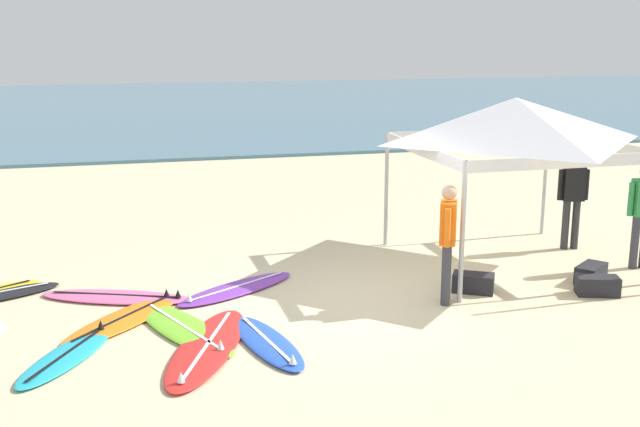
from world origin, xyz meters
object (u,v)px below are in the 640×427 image
at_px(gear_bag_near_tent, 597,286).
at_px(surfboard_pink, 117,297).
at_px(person_black, 573,194).
at_px(gear_bag_by_pole, 473,283).
at_px(person_orange, 448,236).
at_px(surfboard_red, 207,347).
at_px(surfboard_cyan, 68,355).
at_px(surfboard_blue, 267,342).
at_px(canopy_tent, 515,120).
at_px(surfboard_lime, 184,328).
at_px(surfboard_orange, 124,319).
at_px(surfboard_purple, 236,289).
at_px(gear_bag_on_sand, 591,274).

bearing_deg(gear_bag_near_tent, surfboard_pink, 166.78).
height_order(surfboard_pink, person_black, person_black).
bearing_deg(gear_bag_by_pole, person_orange, -150.38).
relative_size(surfboard_red, gear_bag_by_pole, 4.39).
xyz_separation_m(surfboard_cyan, gear_bag_by_pole, (5.71, 0.98, 0.10)).
distance_m(surfboard_pink, surfboard_blue, 2.84).
distance_m(canopy_tent, surfboard_lime, 6.22).
xyz_separation_m(surfboard_red, person_black, (6.78, 2.89, 0.95)).
distance_m(surfboard_red, surfboard_orange, 1.56).
xyz_separation_m(canopy_tent, surfboard_lime, (-5.50, -1.69, -2.35)).
bearing_deg(surfboard_cyan, surfboard_purple, 39.67).
relative_size(canopy_tent, surfboard_lime, 1.37).
height_order(surfboard_lime, gear_bag_by_pole, gear_bag_by_pole).
bearing_deg(canopy_tent, person_orange, -139.00).
relative_size(canopy_tent, gear_bag_by_pole, 5.48).
xyz_separation_m(surfboard_blue, gear_bag_on_sand, (5.30, 1.15, 0.10)).
bearing_deg(surfboard_pink, surfboard_blue, -51.26).
bearing_deg(person_orange, surfboard_cyan, -172.88).
bearing_deg(canopy_tent, surfboard_lime, -162.95).
height_order(surfboard_lime, person_orange, person_orange).
bearing_deg(surfboard_red, gear_bag_by_pole, 15.87).
bearing_deg(gear_bag_by_pole, surfboard_blue, -160.26).
xyz_separation_m(surfboard_cyan, person_black, (8.41, 2.71, 0.95)).
xyz_separation_m(surfboard_orange, gear_bag_by_pole, (5.04, -0.07, 0.10)).
distance_m(surfboard_pink, person_orange, 4.82).
relative_size(surfboard_red, surfboard_lime, 1.10).
bearing_deg(surfboard_red, canopy_tent, 24.29).
height_order(person_orange, gear_bag_near_tent, person_orange).
distance_m(surfboard_purple, surfboard_blue, 2.14).
height_order(surfboard_cyan, gear_bag_near_tent, gear_bag_near_tent).
bearing_deg(person_orange, surfboard_pink, 163.35).
distance_m(surfboard_cyan, surfboard_lime, 1.50).
relative_size(surfboard_cyan, person_orange, 1.12).
distance_m(canopy_tent, surfboard_purple, 5.17).
xyz_separation_m(surfboard_purple, gear_bag_by_pole, (3.40, -0.94, 0.10)).
bearing_deg(canopy_tent, person_black, 18.72).
bearing_deg(surfboard_cyan, surfboard_red, -6.41).
xyz_separation_m(surfboard_red, gear_bag_on_sand, (6.03, 1.11, 0.10)).
distance_m(surfboard_pink, surfboard_purple, 1.73).
bearing_deg(canopy_tent, gear_bag_by_pole, -134.50).
xyz_separation_m(gear_bag_near_tent, gear_bag_by_pole, (-1.71, 0.59, 0.00)).
bearing_deg(gear_bag_on_sand, canopy_tent, 120.59).
distance_m(surfboard_lime, person_orange, 3.83).
bearing_deg(person_orange, gear_bag_by_pole, 29.62).
height_order(surfboard_pink, gear_bag_by_pole, gear_bag_by_pole).
height_order(surfboard_purple, surfboard_orange, same).
height_order(surfboard_pink, gear_bag_on_sand, gear_bag_on_sand).
xyz_separation_m(surfboard_pink, surfboard_blue, (1.78, -2.22, 0.00)).
height_order(surfboard_red, surfboard_lime, same).
height_order(person_orange, gear_bag_by_pole, person_orange).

